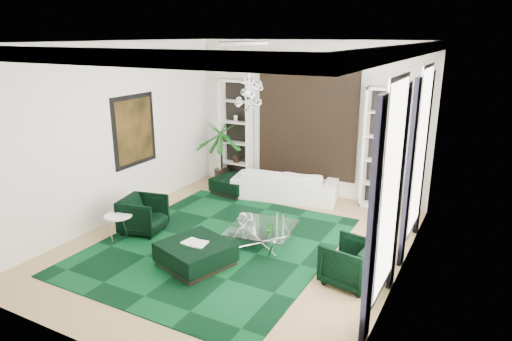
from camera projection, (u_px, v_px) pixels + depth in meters
The scene contains 30 objects.
floor at pixel (237, 245), 8.86m from camera, with size 6.00×7.00×0.02m, color tan.
ceiling at pixel (234, 41), 7.76m from camera, with size 6.00×7.00×0.02m, color white.
wall_back at pixel (308, 119), 11.27m from camera, with size 6.00×0.02×3.80m, color white.
wall_front at pixel (83, 214), 5.35m from camera, with size 6.00×0.02×3.80m, color white.
wall_left at pixel (113, 133), 9.67m from camera, with size 0.02×7.00×3.80m, color white.
wall_right at pixel (405, 172), 6.95m from camera, with size 0.02×7.00×3.80m, color white.
crown_molding at pixel (234, 48), 7.79m from camera, with size 6.00×7.00×0.18m, color white, non-canonical shape.
ceiling_medallion at pixel (243, 43), 8.02m from camera, with size 0.90×0.90×0.05m, color white.
tapestry at pixel (307, 119), 11.23m from camera, with size 2.50×0.06×2.80m, color black.
shelving_left at pixel (236, 133), 12.13m from camera, with size 0.90×0.38×2.80m, color white, non-canonical shape.
shelving_right at pixel (384, 149), 10.37m from camera, with size 0.90×0.38×2.80m, color white, non-canonical shape.
painting at pixel (135, 131), 10.17m from camera, with size 0.04×1.30×1.60m, color black.
window_near at pixel (391, 189), 6.20m from camera, with size 0.03×1.10×2.90m, color white.
curtain_near_a at pixel (372, 226), 5.63m from camera, with size 0.07×0.30×3.25m, color black.
curtain_near_b at pixel (398, 190), 6.94m from camera, with size 0.07×0.30×3.25m, color black.
window_far at pixel (420, 151), 8.22m from camera, with size 0.03×1.10×2.90m, color white.
curtain_far_a at pixel (409, 175), 7.65m from camera, with size 0.07×0.30×3.25m, color black.
curtain_far_b at pixel (424, 154), 8.97m from camera, with size 0.07×0.30×3.25m, color black.
rug at pixel (217, 245), 8.82m from camera, with size 4.20×5.00×0.02m, color black.
sofa at pixel (285, 184), 11.24m from camera, with size 2.54×0.99×0.74m, color white.
armchair_left at pixel (143, 215), 9.32m from camera, with size 0.80×0.83×0.75m, color black.
armchair_right at pixel (350, 263), 7.39m from camera, with size 0.78×0.81×0.73m, color black.
coffee_table at pixel (262, 237), 8.71m from camera, with size 1.18×1.18×0.41m, color white, non-canonical shape.
ottoman_side at pixel (234, 185), 11.66m from camera, with size 0.92×0.92×0.41m, color black.
ottoman_front at pixel (196, 255), 7.99m from camera, with size 1.08×1.08×0.43m, color black.
book at pixel (195, 242), 7.92m from camera, with size 0.43×0.29×0.03m, color white.
side_table at pixel (119, 228), 8.97m from camera, with size 0.54×0.54×0.52m, color white.
palm at pixel (221, 143), 12.24m from camera, with size 1.40×1.40×2.23m, color #185A1A, non-canonical shape.
chandelier at pixel (249, 95), 8.32m from camera, with size 0.74×0.74×0.67m, color white, non-canonical shape.
table_plant at pixel (270, 229), 8.28m from camera, with size 0.12×0.10×0.22m, color #185A1A.
Camera 1 is at (4.14, -6.93, 3.93)m, focal length 32.00 mm.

